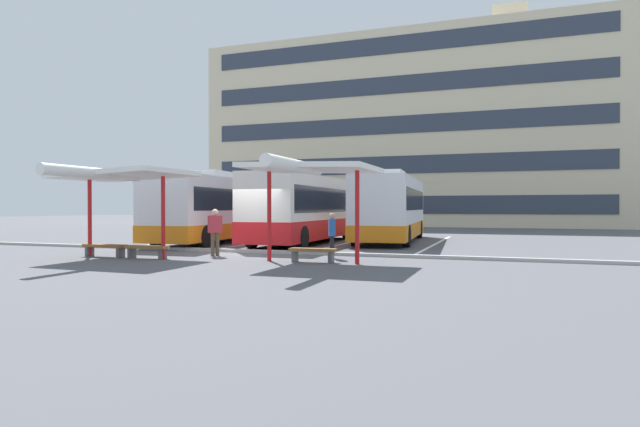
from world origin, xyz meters
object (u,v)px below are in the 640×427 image
at_px(waiting_passenger_0, 332,232).
at_px(bench_0, 105,248).
at_px(bench_2, 313,252).
at_px(bench_1, 147,249).
at_px(coach_bus_1, 305,210).
at_px(coach_bus_0, 225,210).
at_px(waiting_shelter_0, 120,176).
at_px(coach_bus_2, 391,210).
at_px(waiting_shelter_1, 309,170).
at_px(waiting_passenger_1, 215,229).

bearing_deg(waiting_passenger_0, bench_0, -163.86).
bearing_deg(bench_2, bench_1, -172.49).
distance_m(coach_bus_1, waiting_passenger_0, 7.72).
relative_size(coach_bus_0, coach_bus_1, 1.16).
height_order(coach_bus_1, bench_0, coach_bus_1).
bearing_deg(coach_bus_0, waiting_shelter_0, -82.27).
xyz_separation_m(coach_bus_0, waiting_passenger_0, (8.15, -6.77, -0.75)).
xyz_separation_m(coach_bus_2, waiting_shelter_1, (-0.26, -11.20, 1.30)).
bearing_deg(bench_0, waiting_passenger_1, 25.78).
distance_m(coach_bus_1, waiting_shelter_1, 9.36).
xyz_separation_m(waiting_shelter_0, bench_2, (6.73, 1.06, -2.51)).
distance_m(coach_bus_0, waiting_passenger_0, 10.62).
distance_m(bench_0, waiting_passenger_0, 8.13).
xyz_separation_m(bench_2, waiting_passenger_0, (0.16, 1.47, 0.57)).
xyz_separation_m(coach_bus_0, bench_1, (2.16, -9.00, -1.31)).
relative_size(waiting_shelter_1, waiting_passenger_0, 3.17).
bearing_deg(coach_bus_1, bench_0, -114.71).
bearing_deg(bench_1, waiting_passenger_1, 44.64).
relative_size(waiting_shelter_0, bench_2, 3.37).
xyz_separation_m(bench_0, waiting_shelter_1, (7.63, 0.43, 2.62)).
height_order(waiting_shelter_1, bench_2, waiting_shelter_1).
height_order(coach_bus_2, waiting_passenger_1, coach_bus_2).
distance_m(waiting_shelter_1, bench_2, 2.65).
bearing_deg(coach_bus_0, waiting_passenger_0, -39.69).
bearing_deg(waiting_shelter_1, coach_bus_0, 132.91).
bearing_deg(coach_bus_2, bench_0, -124.16).
height_order(coach_bus_1, waiting_passenger_1, coach_bus_1).
bearing_deg(coach_bus_0, waiting_passenger_1, -62.32).
bearing_deg(waiting_shelter_0, coach_bus_2, 59.58).
bearing_deg(coach_bus_1, coach_bus_2, 34.88).
relative_size(bench_1, bench_2, 1.02).
distance_m(coach_bus_2, waiting_passenger_0, 9.41).
relative_size(coach_bus_1, bench_1, 6.82).
distance_m(bench_0, bench_1, 1.80).
bearing_deg(waiting_passenger_1, waiting_passenger_0, 7.55).
distance_m(coach_bus_2, bench_2, 10.93).
xyz_separation_m(coach_bus_0, bench_2, (7.99, -8.23, -1.31)).
bearing_deg(waiting_shelter_0, bench_1, 18.23).
distance_m(coach_bus_1, bench_1, 9.40).
xyz_separation_m(coach_bus_1, waiting_passenger_1, (-0.67, -7.34, -0.66)).
height_order(coach_bus_0, waiting_passenger_1, coach_bus_0).
bearing_deg(waiting_shelter_1, waiting_shelter_0, -174.03).
xyz_separation_m(waiting_shelter_0, waiting_passenger_1, (2.59, 1.96, -1.85)).
distance_m(waiting_shelter_0, bench_0, 2.68).
bearing_deg(waiting_passenger_1, bench_1, -135.36).
bearing_deg(coach_bus_0, waiting_shelter_1, -47.09).
distance_m(bench_1, waiting_passenger_1, 2.46).
distance_m(coach_bus_0, bench_2, 11.55).
distance_m(waiting_shelter_1, waiting_passenger_1, 4.76).
bearing_deg(waiting_passenger_1, waiting_shelter_0, -142.82).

